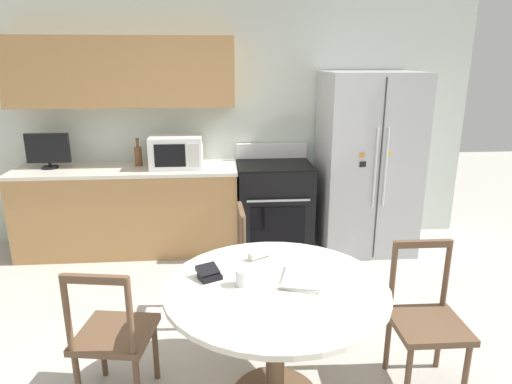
{
  "coord_description": "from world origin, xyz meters",
  "views": [
    {
      "loc": [
        -0.13,
        -2.32,
        1.98
      ],
      "look_at": [
        0.15,
        1.15,
        0.95
      ],
      "focal_mm": 32.0,
      "sensor_mm": 36.0,
      "label": 1
    }
  ],
  "objects_px": {
    "counter_bottle": "(138,155)",
    "dining_chair_left": "(114,336)",
    "countertop_tv": "(48,150)",
    "refrigerator": "(367,163)",
    "candle_glass": "(242,279)",
    "wallet": "(209,274)",
    "microwave": "(176,152)",
    "oven_range": "(274,205)",
    "dining_chair_far": "(262,265)",
    "dining_chair_right": "(426,322)"
  },
  "relations": [
    {
      "from": "counter_bottle",
      "to": "dining_chair_left",
      "type": "xyz_separation_m",
      "value": [
        0.2,
        -2.34,
        -0.57
      ]
    },
    {
      "from": "countertop_tv",
      "to": "refrigerator",
      "type": "bearing_deg",
      "value": -2.36
    },
    {
      "from": "countertop_tv",
      "to": "dining_chair_left",
      "type": "relative_size",
      "value": 0.47
    },
    {
      "from": "dining_chair_left",
      "to": "candle_glass",
      "type": "distance_m",
      "value": 0.83
    },
    {
      "from": "refrigerator",
      "to": "counter_bottle",
      "type": "distance_m",
      "value": 2.37
    },
    {
      "from": "countertop_tv",
      "to": "wallet",
      "type": "distance_m",
      "value": 2.8
    },
    {
      "from": "microwave",
      "to": "counter_bottle",
      "type": "height_order",
      "value": "microwave"
    },
    {
      "from": "oven_range",
      "to": "dining_chair_far",
      "type": "distance_m",
      "value": 1.4
    },
    {
      "from": "oven_range",
      "to": "wallet",
      "type": "xyz_separation_m",
      "value": [
        -0.64,
        -2.18,
        0.32
      ]
    },
    {
      "from": "refrigerator",
      "to": "candle_glass",
      "type": "relative_size",
      "value": 19.64
    },
    {
      "from": "microwave",
      "to": "candle_glass",
      "type": "distance_m",
      "value": 2.38
    },
    {
      "from": "refrigerator",
      "to": "candle_glass",
      "type": "bearing_deg",
      "value": -122.48
    },
    {
      "from": "microwave",
      "to": "refrigerator",
      "type": "bearing_deg",
      "value": -2.47
    },
    {
      "from": "refrigerator",
      "to": "oven_range",
      "type": "height_order",
      "value": "refrigerator"
    },
    {
      "from": "counter_bottle",
      "to": "dining_chair_left",
      "type": "bearing_deg",
      "value": -85.05
    },
    {
      "from": "counter_bottle",
      "to": "dining_chair_far",
      "type": "height_order",
      "value": "counter_bottle"
    },
    {
      "from": "counter_bottle",
      "to": "countertop_tv",
      "type": "bearing_deg",
      "value": -177.19
    },
    {
      "from": "microwave",
      "to": "wallet",
      "type": "bearing_deg",
      "value": -80.71
    },
    {
      "from": "wallet",
      "to": "refrigerator",
      "type": "bearing_deg",
      "value": 52.87
    },
    {
      "from": "countertop_tv",
      "to": "candle_glass",
      "type": "xyz_separation_m",
      "value": [
        1.83,
        -2.35,
        -0.3
      ]
    },
    {
      "from": "dining_chair_far",
      "to": "dining_chair_right",
      "type": "distance_m",
      "value": 1.27
    },
    {
      "from": "countertop_tv",
      "to": "dining_chair_far",
      "type": "height_order",
      "value": "countertop_tv"
    },
    {
      "from": "counter_bottle",
      "to": "oven_range",
      "type": "bearing_deg",
      "value": -4.45
    },
    {
      "from": "countertop_tv",
      "to": "dining_chair_right",
      "type": "relative_size",
      "value": 0.47
    },
    {
      "from": "oven_range",
      "to": "candle_glass",
      "type": "distance_m",
      "value": 2.35
    },
    {
      "from": "counter_bottle",
      "to": "wallet",
      "type": "height_order",
      "value": "counter_bottle"
    },
    {
      "from": "dining_chair_right",
      "to": "dining_chair_left",
      "type": "xyz_separation_m",
      "value": [
        -1.87,
        0.0,
        0.0
      ]
    },
    {
      "from": "countertop_tv",
      "to": "oven_range",
      "type": "bearing_deg",
      "value": -1.66
    },
    {
      "from": "refrigerator",
      "to": "dining_chair_right",
      "type": "bearing_deg",
      "value": -97.6
    },
    {
      "from": "microwave",
      "to": "dining_chair_far",
      "type": "height_order",
      "value": "microwave"
    },
    {
      "from": "candle_glass",
      "to": "microwave",
      "type": "bearing_deg",
      "value": 103.42
    },
    {
      "from": "candle_glass",
      "to": "refrigerator",
      "type": "bearing_deg",
      "value": 57.52
    },
    {
      "from": "microwave",
      "to": "dining_chair_left",
      "type": "relative_size",
      "value": 0.58
    },
    {
      "from": "oven_range",
      "to": "wallet",
      "type": "distance_m",
      "value": 2.3
    },
    {
      "from": "countertop_tv",
      "to": "dining_chair_left",
      "type": "height_order",
      "value": "countertop_tv"
    },
    {
      "from": "oven_range",
      "to": "candle_glass",
      "type": "relative_size",
      "value": 11.49
    },
    {
      "from": "refrigerator",
      "to": "dining_chair_left",
      "type": "relative_size",
      "value": 2.05
    },
    {
      "from": "countertop_tv",
      "to": "counter_bottle",
      "type": "relative_size",
      "value": 1.48
    },
    {
      "from": "countertop_tv",
      "to": "dining_chair_right",
      "type": "distance_m",
      "value": 3.8
    },
    {
      "from": "refrigerator",
      "to": "countertop_tv",
      "type": "xyz_separation_m",
      "value": [
        -3.24,
        0.13,
        0.17
      ]
    },
    {
      "from": "refrigerator",
      "to": "countertop_tv",
      "type": "bearing_deg",
      "value": 177.64
    },
    {
      "from": "dining_chair_left",
      "to": "candle_glass",
      "type": "height_order",
      "value": "dining_chair_left"
    },
    {
      "from": "refrigerator",
      "to": "dining_chair_left",
      "type": "bearing_deg",
      "value": -134.88
    },
    {
      "from": "candle_glass",
      "to": "dining_chair_left",
      "type": "bearing_deg",
      "value": 176.06
    },
    {
      "from": "dining_chair_right",
      "to": "dining_chair_left",
      "type": "height_order",
      "value": "same"
    },
    {
      "from": "oven_range",
      "to": "dining_chair_left",
      "type": "xyz_separation_m",
      "value": [
        -1.2,
        -2.23,
        -0.03
      ]
    },
    {
      "from": "refrigerator",
      "to": "oven_range",
      "type": "bearing_deg",
      "value": 176.0
    },
    {
      "from": "oven_range",
      "to": "microwave",
      "type": "relative_size",
      "value": 2.08
    },
    {
      "from": "refrigerator",
      "to": "wallet",
      "type": "xyz_separation_m",
      "value": [
        -1.6,
        -2.11,
        -0.14
      ]
    },
    {
      "from": "oven_range",
      "to": "dining_chair_right",
      "type": "relative_size",
      "value": 1.2
    }
  ]
}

